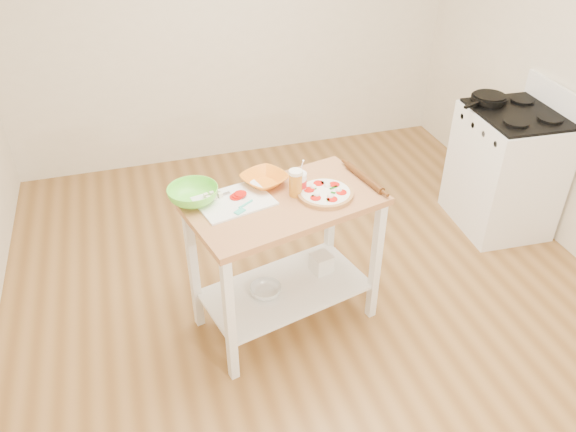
% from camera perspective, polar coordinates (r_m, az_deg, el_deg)
% --- Properties ---
extents(room_shell, '(4.04, 4.54, 2.74)m').
position_cam_1_polar(room_shell, '(3.02, 3.40, 10.27)').
color(room_shell, olive).
rests_on(room_shell, ground).
extents(prep_island, '(1.18, 0.82, 0.90)m').
position_cam_1_polar(prep_island, '(3.25, -0.26, -2.24)').
color(prep_island, '#AF7547').
rests_on(prep_island, ground).
extents(gas_stove, '(0.65, 0.75, 1.11)m').
position_cam_1_polar(gas_stove, '(4.57, 21.20, 4.43)').
color(gas_stove, white).
rests_on(gas_stove, ground).
extents(skillet, '(0.40, 0.26, 0.03)m').
position_cam_1_polar(skillet, '(4.45, 19.72, 11.19)').
color(skillet, black).
rests_on(skillet, gas_stove).
extents(pizza, '(0.32, 0.32, 0.05)m').
position_cam_1_polar(pizza, '(3.15, 3.79, 2.37)').
color(pizza, tan).
rests_on(pizza, prep_island).
extents(cutting_board, '(0.46, 0.38, 0.04)m').
position_cam_1_polar(cutting_board, '(3.10, -5.58, 1.58)').
color(cutting_board, white).
rests_on(cutting_board, prep_island).
extents(spatula, '(0.13, 0.12, 0.01)m').
position_cam_1_polar(spatula, '(3.03, -4.60, 0.88)').
color(spatula, '#43D6BD').
rests_on(spatula, cutting_board).
extents(knife, '(0.26, 0.10, 0.01)m').
position_cam_1_polar(knife, '(3.10, -8.72, 1.45)').
color(knife, silver).
rests_on(knife, cutting_board).
extents(orange_bowl, '(0.33, 0.33, 0.06)m').
position_cam_1_polar(orange_bowl, '(3.24, -2.42, 3.71)').
color(orange_bowl, orange).
rests_on(orange_bowl, prep_island).
extents(green_bowl, '(0.36, 0.36, 0.09)m').
position_cam_1_polar(green_bowl, '(3.12, -9.62, 2.14)').
color(green_bowl, '#6BE63D').
rests_on(green_bowl, prep_island).
extents(beer_pint, '(0.08, 0.08, 0.16)m').
position_cam_1_polar(beer_pint, '(3.11, 0.78, 3.39)').
color(beer_pint, '#C4791F').
rests_on(beer_pint, prep_island).
extents(yogurt_tub, '(0.10, 0.10, 0.21)m').
position_cam_1_polar(yogurt_tub, '(3.15, 1.02, 3.43)').
color(yogurt_tub, white).
rests_on(yogurt_tub, prep_island).
extents(rolling_pin, '(0.11, 0.35, 0.04)m').
position_cam_1_polar(rolling_pin, '(3.31, 7.74, 3.90)').
color(rolling_pin, '#573013').
rests_on(rolling_pin, prep_island).
extents(shelf_glass_bowl, '(0.27, 0.27, 0.06)m').
position_cam_1_polar(shelf_glass_bowl, '(3.43, -2.29, -7.59)').
color(shelf_glass_bowl, silver).
rests_on(shelf_glass_bowl, prep_island).
extents(shelf_bin, '(0.14, 0.14, 0.12)m').
position_cam_1_polar(shelf_bin, '(3.59, 3.40, -4.75)').
color(shelf_bin, white).
rests_on(shelf_bin, prep_island).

